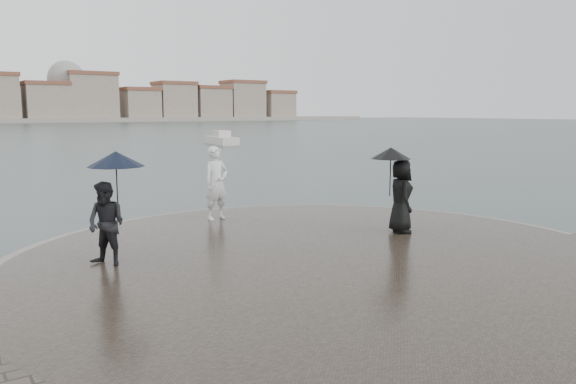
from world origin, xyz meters
TOP-DOWN VIEW (x-y plane):
  - ground at (0.00, 0.00)m, footprint 400.00×400.00m
  - kerb_ring at (0.00, 3.50)m, footprint 12.50×12.50m
  - quay_tip at (0.00, 3.50)m, footprint 11.90×11.90m
  - statue at (-0.05, 8.03)m, footprint 0.74×0.55m
  - visitor_left at (-3.56, 5.23)m, footprint 1.21×1.08m
  - visitor_right at (2.69, 4.32)m, footprint 1.13×1.04m

SIDE VIEW (x-z plane):
  - ground at x=0.00m, z-range 0.00..0.00m
  - kerb_ring at x=0.00m, z-range 0.00..0.32m
  - quay_tip at x=0.00m, z-range 0.00..0.36m
  - statue at x=-0.05m, z-range 0.36..2.24m
  - visitor_right at x=2.69m, z-range 0.45..2.40m
  - visitor_left at x=-3.56m, z-range 0.46..2.50m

